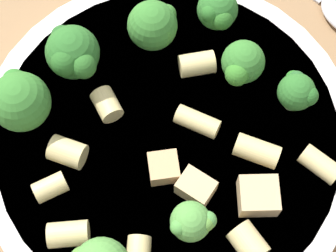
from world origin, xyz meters
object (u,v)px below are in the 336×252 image
broccoli_floret_4 (217,11)px  chicken_chunk_2 (161,167)px  broccoli_floret_0 (154,25)px  broccoli_floret_2 (297,91)px  rigatoni_8 (107,105)px  rigatoni_4 (67,152)px  rigatoni_0 (197,122)px  rigatoni_7 (248,243)px  chicken_chunk_0 (196,187)px  spoon (329,1)px  broccoli_floret_3 (20,96)px  broccoli_floret_5 (242,64)px  broccoli_floret_7 (192,222)px  rigatoni_9 (68,234)px  rigatoni_2 (197,64)px  rigatoni_3 (257,151)px  rigatoni_1 (50,187)px  chicken_chunk_1 (258,196)px  rigatoni_6 (320,164)px  broccoli_floret_1 (72,54)px  pasta_bowl (168,141)px

broccoli_floret_4 → chicken_chunk_2: (0.12, -0.03, -0.01)m
broccoli_floret_0 → broccoli_floret_4: (-0.02, 0.04, -0.00)m
broccoli_floret_2 → rigatoni_8: 0.13m
rigatoni_4 → rigatoni_8: size_ratio=1.10×
rigatoni_0 → rigatoni_8: size_ratio=1.45×
rigatoni_7 → rigatoni_8: rigatoni_7 is taller
chicken_chunk_0 → spoon: 0.21m
broccoli_floret_3 → rigatoni_7: broccoli_floret_3 is taller
broccoli_floret_4 → chicken_chunk_0: 0.13m
broccoli_floret_5 → broccoli_floret_7: bearing=-12.7°
broccoli_floret_4 → rigatoni_9: broccoli_floret_4 is taller
rigatoni_2 → rigatoni_8: same height
broccoli_floret_7 → rigatoni_0: bearing=-178.7°
rigatoni_2 → rigatoni_7: 0.13m
broccoli_floret_2 → chicken_chunk_0: size_ratio=1.41×
rigatoni_4 → rigatoni_9: (0.05, 0.01, -0.00)m
rigatoni_3 → rigatoni_2: bearing=-144.1°
rigatoni_7 → broccoli_floret_5: bearing=-174.6°
broccoli_floret_3 → rigatoni_2: 0.12m
broccoli_floret_3 → rigatoni_9: (0.08, 0.04, -0.02)m
rigatoni_1 → rigatoni_2: (-0.10, 0.09, 0.00)m
rigatoni_4 → rigatoni_7: (0.05, 0.12, 0.00)m
rigatoni_4 → chicken_chunk_1: 0.13m
rigatoni_7 → chicken_chunk_0: 0.05m
broccoli_floret_4 → rigatoni_7: size_ratio=1.53×
broccoli_floret_2 → broccoli_floret_4: broccoli_floret_4 is taller
broccoli_floret_5 → broccoli_floret_7: size_ratio=1.07×
broccoli_floret_4 → rigatoni_8: (0.08, -0.07, -0.01)m
rigatoni_2 → rigatoni_8: (0.04, -0.06, -0.00)m
broccoli_floret_7 → rigatoni_6: bearing=121.9°
broccoli_floret_1 → broccoli_floret_4: 0.11m
rigatoni_0 → rigatoni_8: 0.06m
broccoli_floret_5 → rigatoni_2: broccoli_floret_5 is taller
broccoli_floret_1 → chicken_chunk_0: size_ratio=2.00×
broccoli_floret_5 → spoon: 0.14m
broccoli_floret_0 → spoon: (-0.07, 0.14, -0.06)m
broccoli_floret_5 → chicken_chunk_1: broccoli_floret_5 is taller
rigatoni_4 → broccoli_floret_7: bearing=63.8°
broccoli_floret_7 → rigatoni_2: size_ratio=1.44×
chicken_chunk_0 → chicken_chunk_1: bearing=87.5°
rigatoni_6 → rigatoni_9: bearing=-68.4°
chicken_chunk_0 → chicken_chunk_1: chicken_chunk_1 is taller
rigatoni_9 → chicken_chunk_2: bearing=133.1°
pasta_bowl → chicken_chunk_1: size_ratio=10.59×
pasta_bowl → broccoli_floret_1: 0.09m
broccoli_floret_7 → rigatoni_1: (-0.02, -0.09, -0.02)m
rigatoni_8 → broccoli_floret_5: bearing=109.7°
broccoli_floret_7 → chicken_chunk_0: (-0.03, 0.00, -0.01)m
pasta_bowl → rigatoni_6: size_ratio=9.84×
rigatoni_9 → chicken_chunk_1: (-0.04, 0.12, 0.00)m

